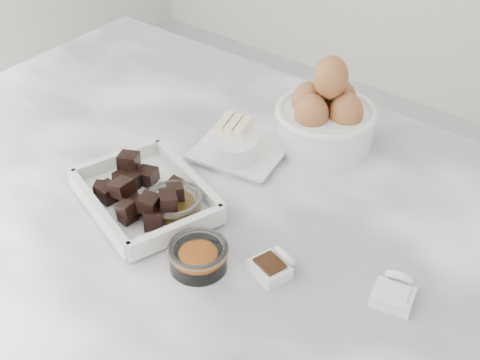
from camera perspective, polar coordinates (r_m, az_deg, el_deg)
name	(u,v)px	position (r m, az deg, el deg)	size (l,w,h in m)	color
marble_slab	(217,216)	(1.00, -1.96, -3.13)	(1.20, 0.80, 0.04)	white
chocolate_dish	(145,193)	(0.98, -8.11, -1.09)	(0.25, 0.22, 0.06)	white
butter_plate	(241,143)	(1.09, 0.11, 3.17)	(0.16, 0.16, 0.06)	white
sugar_ramekin	(234,149)	(1.06, -0.53, 2.63)	(0.08, 0.08, 0.05)	white
egg_bowl	(326,117)	(1.10, 7.33, 5.38)	(0.17, 0.17, 0.16)	white
honey_bowl	(173,206)	(0.96, -5.72, -2.23)	(0.09, 0.09, 0.04)	white
zest_bowl	(198,255)	(0.88, -3.58, -6.45)	(0.08, 0.08, 0.04)	white
vanilla_spoon	(274,265)	(0.88, 2.88, -7.29)	(0.06, 0.07, 0.04)	white
salt_spoon	(394,292)	(0.87, 13.05, -9.28)	(0.06, 0.07, 0.04)	white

